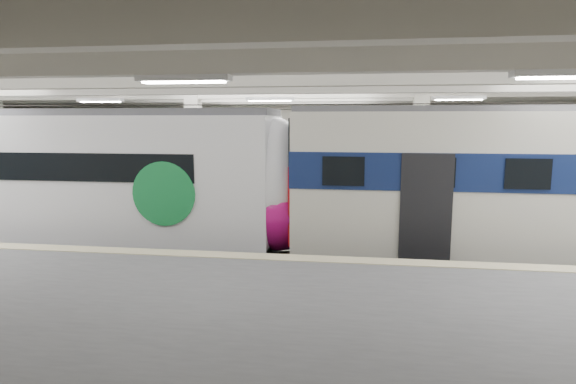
# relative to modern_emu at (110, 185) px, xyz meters

# --- Properties ---
(station_hall) EXTENTS (36.00, 24.00, 5.75)m
(station_hall) POSITION_rel_modern_emu_xyz_m (4.71, -1.74, 0.99)
(station_hall) COLOR black
(station_hall) RESTS_ON ground
(modern_emu) EXTENTS (14.28, 2.95, 4.58)m
(modern_emu) POSITION_rel_modern_emu_xyz_m (0.00, 0.00, 0.00)
(modern_emu) COLOR white
(modern_emu) RESTS_ON ground
(older_rer) EXTENTS (14.13, 3.12, 4.63)m
(older_rer) POSITION_rel_modern_emu_xyz_m (12.82, 0.00, 0.18)
(older_rer) COLOR silver
(older_rer) RESTS_ON ground
(far_train) EXTENTS (12.88, 2.88, 4.14)m
(far_train) POSITION_rel_modern_emu_xyz_m (-2.98, 5.50, -0.11)
(far_train) COLOR white
(far_train) RESTS_ON ground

